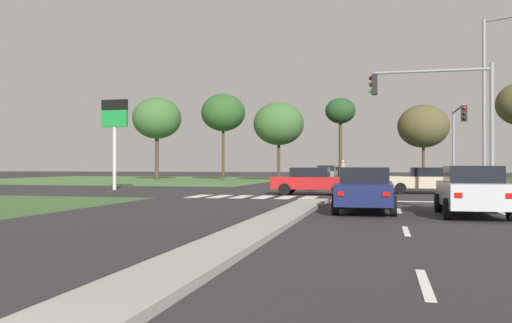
{
  "coord_description": "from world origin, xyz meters",
  "views": [
    {
      "loc": [
        2.95,
        -1.83,
        1.6
      ],
      "look_at": [
        -3.93,
        27.29,
        1.83
      ],
      "focal_mm": 37.74,
      "sensor_mm": 36.0,
      "label": 1
    }
  ],
  "objects_px": {
    "car_navy_second": "(365,189)",
    "treeline_second": "(223,113)",
    "treeline_third": "(279,124)",
    "street_lamp_second": "(488,98)",
    "treeline_fourth": "(340,112)",
    "fuel_price_totem": "(115,124)",
    "car_beige_near": "(427,180)",
    "car_red_fourth": "(312,181)",
    "traffic_signal_near_right": "(447,107)",
    "treeline_near": "(157,118)",
    "car_grey_fifth": "(327,174)",
    "pedestrian_at_median": "(343,170)",
    "treeline_fifth": "(423,126)",
    "car_black_third": "(337,173)",
    "car_silver_sixth": "(472,191)",
    "traffic_signal_far_right": "(457,131)"
  },
  "relations": [
    {
      "from": "treeline_fifth",
      "to": "car_beige_near",
      "type": "bearing_deg",
      "value": -93.6
    },
    {
      "from": "car_navy_second",
      "to": "traffic_signal_near_right",
      "type": "relative_size",
      "value": 0.75
    },
    {
      "from": "car_black_third",
      "to": "car_grey_fifth",
      "type": "height_order",
      "value": "car_grey_fifth"
    },
    {
      "from": "car_beige_near",
      "to": "car_red_fourth",
      "type": "relative_size",
      "value": 1.02
    },
    {
      "from": "fuel_price_totem",
      "to": "treeline_fourth",
      "type": "distance_m",
      "value": 31.04
    },
    {
      "from": "car_beige_near",
      "to": "fuel_price_totem",
      "type": "bearing_deg",
      "value": 90.41
    },
    {
      "from": "street_lamp_second",
      "to": "pedestrian_at_median",
      "type": "xyz_separation_m",
      "value": [
        -8.33,
        11.06,
        -3.88
      ]
    },
    {
      "from": "treeline_third",
      "to": "street_lamp_second",
      "type": "bearing_deg",
      "value": -57.85
    },
    {
      "from": "car_black_third",
      "to": "car_grey_fifth",
      "type": "distance_m",
      "value": 13.64
    },
    {
      "from": "street_lamp_second",
      "to": "treeline_fourth",
      "type": "distance_m",
      "value": 31.85
    },
    {
      "from": "car_red_fourth",
      "to": "traffic_signal_far_right",
      "type": "bearing_deg",
      "value": 129.8
    },
    {
      "from": "car_red_fourth",
      "to": "pedestrian_at_median",
      "type": "xyz_separation_m",
      "value": [
        0.81,
        11.87,
        0.53
      ]
    },
    {
      "from": "traffic_signal_near_right",
      "to": "street_lamp_second",
      "type": "relative_size",
      "value": 0.66
    },
    {
      "from": "car_black_third",
      "to": "car_red_fourth",
      "type": "height_order",
      "value": "car_red_fourth"
    },
    {
      "from": "car_black_third",
      "to": "car_grey_fifth",
      "type": "relative_size",
      "value": 1.0
    },
    {
      "from": "car_navy_second",
      "to": "car_silver_sixth",
      "type": "bearing_deg",
      "value": -14.08
    },
    {
      "from": "treeline_third",
      "to": "treeline_near",
      "type": "bearing_deg",
      "value": -178.48
    },
    {
      "from": "car_beige_near",
      "to": "car_navy_second",
      "type": "distance_m",
      "value": 13.77
    },
    {
      "from": "car_navy_second",
      "to": "treeline_second",
      "type": "height_order",
      "value": "treeline_second"
    },
    {
      "from": "car_black_third",
      "to": "pedestrian_at_median",
      "type": "height_order",
      "value": "pedestrian_at_median"
    },
    {
      "from": "car_grey_fifth",
      "to": "treeline_second",
      "type": "distance_m",
      "value": 14.05
    },
    {
      "from": "car_beige_near",
      "to": "traffic_signal_far_right",
      "type": "distance_m",
      "value": 5.57
    },
    {
      "from": "car_beige_near",
      "to": "fuel_price_totem",
      "type": "relative_size",
      "value": 0.78
    },
    {
      "from": "pedestrian_at_median",
      "to": "treeline_third",
      "type": "height_order",
      "value": "treeline_third"
    },
    {
      "from": "traffic_signal_far_right",
      "to": "pedestrian_at_median",
      "type": "bearing_deg",
      "value": 147.53
    },
    {
      "from": "treeline_fourth",
      "to": "street_lamp_second",
      "type": "bearing_deg",
      "value": -71.69
    },
    {
      "from": "car_beige_near",
      "to": "car_red_fourth",
      "type": "distance_m",
      "value": 6.88
    },
    {
      "from": "car_silver_sixth",
      "to": "treeline_near",
      "type": "height_order",
      "value": "treeline_near"
    },
    {
      "from": "treeline_fifth",
      "to": "traffic_signal_far_right",
      "type": "bearing_deg",
      "value": -88.71
    },
    {
      "from": "street_lamp_second",
      "to": "traffic_signal_near_right",
      "type": "bearing_deg",
      "value": -117.33
    },
    {
      "from": "car_beige_near",
      "to": "fuel_price_totem",
      "type": "height_order",
      "value": "fuel_price_totem"
    },
    {
      "from": "traffic_signal_near_right",
      "to": "treeline_third",
      "type": "relative_size",
      "value": 0.73
    },
    {
      "from": "traffic_signal_far_right",
      "to": "treeline_fifth",
      "type": "xyz_separation_m",
      "value": [
        -0.51,
        22.54,
        1.95
      ]
    },
    {
      "from": "car_black_third",
      "to": "treeline_fourth",
      "type": "xyz_separation_m",
      "value": [
        0.73,
        -4.88,
        6.83
      ]
    },
    {
      "from": "treeline_second",
      "to": "treeline_third",
      "type": "bearing_deg",
      "value": -1.12
    },
    {
      "from": "car_grey_fifth",
      "to": "treeline_fifth",
      "type": "bearing_deg",
      "value": -141.94
    },
    {
      "from": "car_beige_near",
      "to": "car_silver_sixth",
      "type": "distance_m",
      "value": 14.26
    },
    {
      "from": "pedestrian_at_median",
      "to": "car_navy_second",
      "type": "bearing_deg",
      "value": -11.82
    },
    {
      "from": "traffic_signal_near_right",
      "to": "pedestrian_at_median",
      "type": "xyz_separation_m",
      "value": [
        -5.74,
        16.09,
        -2.92
      ]
    },
    {
      "from": "car_red_fourth",
      "to": "traffic_signal_near_right",
      "type": "xyz_separation_m",
      "value": [
        6.54,
        -4.22,
        3.45
      ]
    },
    {
      "from": "treeline_near",
      "to": "car_silver_sixth",
      "type": "bearing_deg",
      "value": -54.01
    },
    {
      "from": "treeline_third",
      "to": "fuel_price_totem",
      "type": "bearing_deg",
      "value": -105.19
    },
    {
      "from": "street_lamp_second",
      "to": "pedestrian_at_median",
      "type": "bearing_deg",
      "value": 126.98
    },
    {
      "from": "street_lamp_second",
      "to": "fuel_price_totem",
      "type": "height_order",
      "value": "street_lamp_second"
    },
    {
      "from": "treeline_third",
      "to": "car_red_fourth",
      "type": "bearing_deg",
      "value": -75.24
    },
    {
      "from": "car_silver_sixth",
      "to": "treeline_fourth",
      "type": "bearing_deg",
      "value": 99.85
    },
    {
      "from": "car_beige_near",
      "to": "treeline_fourth",
      "type": "bearing_deg",
      "value": 14.15
    },
    {
      "from": "car_black_third",
      "to": "car_silver_sixth",
      "type": "height_order",
      "value": "car_silver_sixth"
    },
    {
      "from": "car_red_fourth",
      "to": "car_beige_near",
      "type": "bearing_deg",
      "value": 114.85
    },
    {
      "from": "car_grey_fifth",
      "to": "treeline_fourth",
      "type": "xyz_separation_m",
      "value": [
        0.65,
        8.76,
        6.77
      ]
    }
  ]
}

